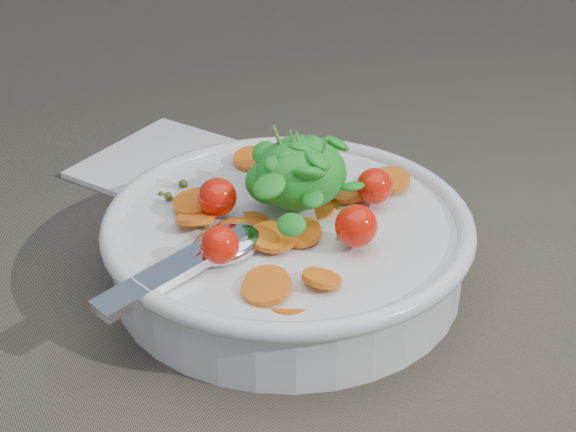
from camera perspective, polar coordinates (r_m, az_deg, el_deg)
name	(u,v)px	position (r m, az deg, el deg)	size (l,w,h in m)	color
ground	(253,278)	(0.65, -2.29, -4.04)	(6.00, 6.00, 0.00)	brown
bowl	(288,243)	(0.63, -0.02, -1.73)	(0.28, 0.26, 0.11)	silver
napkin	(165,162)	(0.81, -7.98, 3.46)	(0.14, 0.12, 0.01)	silver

